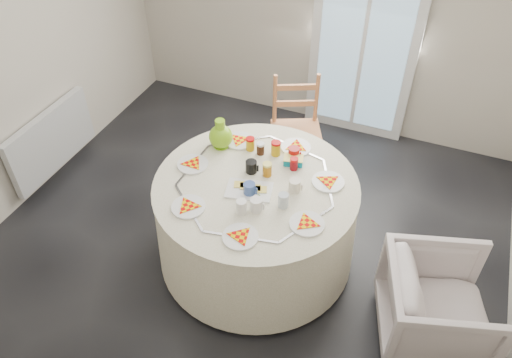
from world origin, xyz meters
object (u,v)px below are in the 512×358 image
at_px(table, 256,221).
at_px(wooden_chair, 296,133).
at_px(radiator, 52,141).
at_px(green_pitcher, 221,134).
at_px(armchair, 441,299).

height_order(table, wooden_chair, wooden_chair).
height_order(radiator, green_pitcher, green_pitcher).
height_order(radiator, wooden_chair, wooden_chair).
bearing_deg(armchair, radiator, 66.53).
distance_m(radiator, armchair, 3.45).
relative_size(wooden_chair, green_pitcher, 4.12).
xyz_separation_m(radiator, armchair, (3.43, -0.41, 0.01)).
xyz_separation_m(radiator, wooden_chair, (2.02, 0.83, 0.09)).
distance_m(radiator, wooden_chair, 2.19).
bearing_deg(wooden_chair, green_pitcher, -140.63).
bearing_deg(green_pitcher, armchair, -25.28).
distance_m(wooden_chair, green_pitcher, 0.92).
height_order(radiator, armchair, armchair).
bearing_deg(table, green_pitcher, 144.07).
distance_m(table, wooden_chair, 1.05).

